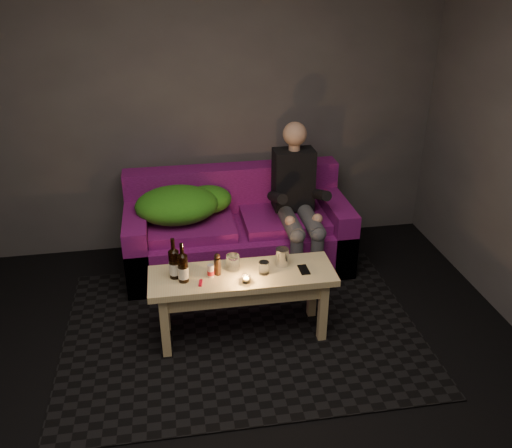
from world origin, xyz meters
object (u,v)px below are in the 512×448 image
Objects in this scene: person at (297,198)px; beer_bottle_a at (174,263)px; sofa at (237,233)px; beer_bottle_b at (183,267)px; coffee_table at (242,285)px; steel_cup at (282,257)px.

person is 1.30m from beer_bottle_a.
sofa reaches higher than beer_bottle_b.
coffee_table is (-0.58, -0.84, -0.22)m from person.
beer_bottle_a reaches higher than beer_bottle_b.
person is at bearing 55.61° from coffee_table.
steel_cup is (0.72, 0.03, -0.04)m from beer_bottle_a.
person is 1.30m from beer_bottle_b.
steel_cup is (0.18, -0.93, 0.28)m from sofa.
sofa is at bearing 162.56° from person.
steel_cup is at bearing -79.25° from sofa.
beer_bottle_a is 0.72m from steel_cup.
coffee_table is 0.48m from beer_bottle_a.
steel_cup is at bearing 11.97° from coffee_table.
coffee_table is at bearing 4.21° from beer_bottle_b.
coffee_table is 0.32m from steel_cup.
sofa is 1.15m from beer_bottle_a.
beer_bottle_a is 2.32× the size of steel_cup.
beer_bottle_b is (0.05, -0.06, -0.00)m from beer_bottle_a.
beer_bottle_a is at bearing -177.51° from steel_cup.
coffee_table is at bearing -168.03° from steel_cup.
person reaches higher than coffee_table.
beer_bottle_a is (-0.54, -0.96, 0.32)m from sofa.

